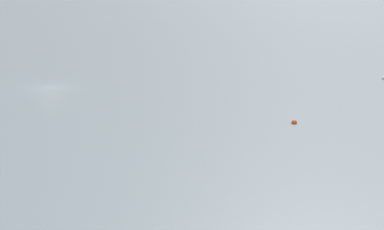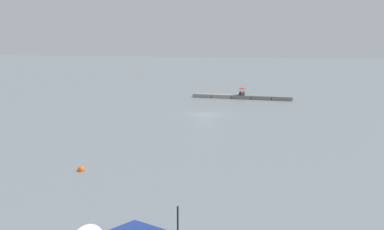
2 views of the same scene
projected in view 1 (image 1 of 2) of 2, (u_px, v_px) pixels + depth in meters
The scene contains 3 objects.
ground_plane at pixel (51, 88), 61.47m from camera, with size 500.00×500.00×0.00m, color slate.
mooring_buoy_near at pixel (384, 78), 65.98m from camera, with size 0.60×0.60×0.60m.
mooring_buoy_far at pixel (294, 122), 47.90m from camera, with size 0.50×0.50×0.50m.
Camera 1 is at (44.20, 43.65, 13.75)m, focal length 50.59 mm.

